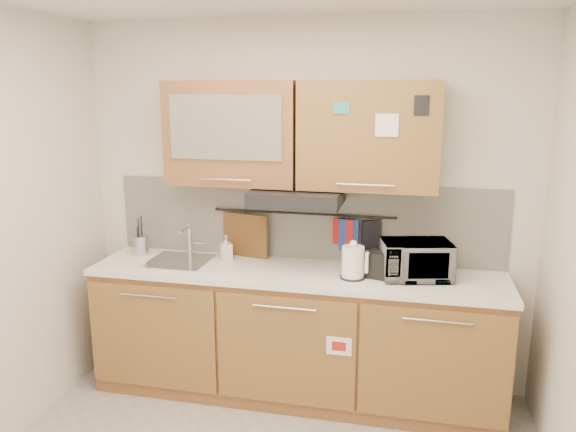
% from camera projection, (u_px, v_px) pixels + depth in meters
% --- Properties ---
extents(wall_back, '(3.20, 0.00, 3.20)m').
position_uv_depth(wall_back, '(304.00, 207.00, 4.02)').
color(wall_back, silver).
rests_on(wall_back, ground).
extents(base_cabinet, '(2.80, 0.64, 0.88)m').
position_uv_depth(base_cabinet, '(295.00, 340.00, 3.93)').
color(base_cabinet, '#996036').
rests_on(base_cabinet, floor).
extents(countertop, '(2.82, 0.62, 0.04)m').
position_uv_depth(countertop, '(295.00, 273.00, 3.81)').
color(countertop, white).
rests_on(countertop, base_cabinet).
extents(backsplash, '(2.80, 0.02, 0.56)m').
position_uv_depth(backsplash, '(304.00, 221.00, 4.03)').
color(backsplash, silver).
rests_on(backsplash, countertop).
extents(upper_cabinets, '(1.82, 0.37, 0.70)m').
position_uv_depth(upper_cabinets, '(299.00, 134.00, 3.73)').
color(upper_cabinets, '#996036').
rests_on(upper_cabinets, wall_back).
extents(range_hood, '(0.60, 0.46, 0.10)m').
position_uv_depth(range_hood, '(297.00, 197.00, 3.75)').
color(range_hood, black).
rests_on(range_hood, upper_cabinets).
extents(sink, '(0.42, 0.40, 0.26)m').
position_uv_depth(sink, '(180.00, 261.00, 4.01)').
color(sink, silver).
rests_on(sink, countertop).
extents(utensil_rail, '(1.30, 0.02, 0.02)m').
position_uv_depth(utensil_rail, '(303.00, 214.00, 3.98)').
color(utensil_rail, black).
rests_on(utensil_rail, backsplash).
extents(utensil_crock, '(0.14, 0.14, 0.29)m').
position_uv_depth(utensil_crock, '(141.00, 245.00, 4.16)').
color(utensil_crock, '#BAB9BE').
rests_on(utensil_crock, countertop).
extents(kettle, '(0.19, 0.16, 0.26)m').
position_uv_depth(kettle, '(353.00, 263.00, 3.64)').
color(kettle, white).
rests_on(kettle, countertop).
extents(toaster, '(0.26, 0.20, 0.17)m').
position_uv_depth(toaster, '(385.00, 265.00, 3.64)').
color(toaster, black).
rests_on(toaster, countertop).
extents(microwave, '(0.50, 0.39, 0.24)m').
position_uv_depth(microwave, '(416.00, 260.00, 3.64)').
color(microwave, '#999999').
rests_on(microwave, countertop).
extents(soap_bottle, '(0.11, 0.11, 0.18)m').
position_uv_depth(soap_bottle, '(226.00, 248.00, 4.04)').
color(soap_bottle, '#999999').
rests_on(soap_bottle, countertop).
extents(cutting_board, '(0.35, 0.10, 0.44)m').
position_uv_depth(cutting_board, '(246.00, 243.00, 4.11)').
color(cutting_board, brown).
rests_on(cutting_board, utensil_rail).
extents(oven_mitt, '(0.14, 0.04, 0.23)m').
position_uv_depth(oven_mitt, '(349.00, 235.00, 3.92)').
color(oven_mitt, '#223A9C').
rests_on(oven_mitt, utensil_rail).
extents(dark_pouch, '(0.14, 0.07, 0.21)m').
position_uv_depth(dark_pouch, '(371.00, 235.00, 3.89)').
color(dark_pouch, black).
rests_on(dark_pouch, utensil_rail).
extents(pot_holder, '(0.15, 0.05, 0.18)m').
position_uv_depth(pot_holder, '(343.00, 232.00, 3.93)').
color(pot_holder, red).
rests_on(pot_holder, utensil_rail).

